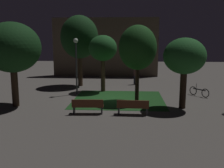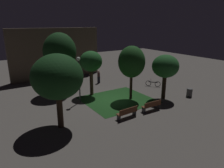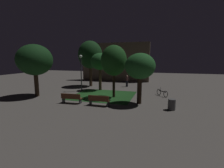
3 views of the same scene
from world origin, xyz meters
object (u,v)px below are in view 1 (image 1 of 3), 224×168
(bicycle, at_px, (199,92))
(tree_back_right, at_px, (79,37))
(tree_near_wall, at_px, (103,49))
(tree_back_left, at_px, (185,57))
(tree_left_canopy, at_px, (12,48))
(bench_by_lamp, at_px, (88,106))
(pedestrian, at_px, (135,76))
(tree_tall_center, at_px, (138,48))
(lamp_post_plaza_east, at_px, (76,56))
(bench_front_right, at_px, (133,107))

(bicycle, bearing_deg, tree_back_right, 159.15)
(tree_back_right, height_order, tree_near_wall, tree_back_right)
(tree_back_left, distance_m, tree_left_canopy, 10.57)
(bench_by_lamp, bearing_deg, pedestrian, 73.27)
(tree_tall_center, xyz_separation_m, lamp_post_plaza_east, (-4.57, 1.87, -0.72))
(bench_front_right, height_order, bicycle, bicycle)
(bench_by_lamp, distance_m, tree_back_left, 6.49)
(bench_front_right, distance_m, tree_near_wall, 7.49)
(tree_near_wall, height_order, pedestrian, tree_near_wall)
(bench_by_lamp, distance_m, pedestrian, 10.23)
(bench_front_right, bearing_deg, tree_back_right, 117.85)
(tree_back_left, distance_m, tree_back_right, 10.63)
(bench_by_lamp, height_order, tree_tall_center, tree_tall_center)
(tree_back_left, bearing_deg, tree_near_wall, 138.31)
(tree_left_canopy, height_order, tree_back_right, tree_back_right)
(tree_tall_center, relative_size, tree_back_right, 0.82)
(tree_left_canopy, bearing_deg, lamp_post_plaza_east, 49.18)
(tree_back_right, bearing_deg, lamp_post_plaza_east, -83.55)
(bench_by_lamp, relative_size, pedestrian, 1.13)
(lamp_post_plaza_east, bearing_deg, tree_tall_center, -22.28)
(bench_front_right, height_order, tree_back_left, tree_back_left)
(bench_by_lamp, height_order, tree_back_left, tree_back_left)
(tree_back_left, relative_size, tree_back_right, 0.69)
(bench_by_lamp, xyz_separation_m, tree_tall_center, (2.90, 3.31, 3.18))
(bicycle, bearing_deg, tree_near_wall, 169.65)
(pedestrian, bearing_deg, bicycle, -45.01)
(tree_left_canopy, relative_size, pedestrian, 3.29)
(tree_back_right, relative_size, pedestrian, 3.91)
(tree_left_canopy, xyz_separation_m, lamp_post_plaza_east, (3.22, 3.72, -0.77))
(tree_back_left, bearing_deg, tree_left_canopy, -179.04)
(bench_by_lamp, bearing_deg, lamp_post_plaza_east, 107.91)
(tree_back_left, distance_m, tree_tall_center, 3.27)
(tree_tall_center, distance_m, lamp_post_plaza_east, 4.99)
(tree_back_left, relative_size, lamp_post_plaza_east, 1.01)
(tree_near_wall, distance_m, lamp_post_plaza_east, 2.36)
(bicycle, bearing_deg, bench_by_lamp, -146.02)
(tree_near_wall, bearing_deg, tree_left_canopy, -135.62)
(lamp_post_plaza_east, bearing_deg, tree_back_right, 96.45)
(bench_front_right, height_order, tree_left_canopy, tree_left_canopy)
(bicycle, bearing_deg, bench_front_right, -134.47)
(tree_back_left, xyz_separation_m, tree_left_canopy, (-10.56, -0.18, 0.52))
(tree_tall_center, distance_m, tree_near_wall, 4.14)
(bench_front_right, distance_m, tree_tall_center, 4.60)
(pedestrian, bearing_deg, tree_back_right, -169.04)
(tree_left_canopy, xyz_separation_m, tree_near_wall, (5.13, 5.02, -0.26))
(bench_by_lamp, xyz_separation_m, pedestrian, (2.94, 9.79, 0.37))
(tree_tall_center, relative_size, lamp_post_plaza_east, 1.21)
(bicycle, bearing_deg, pedestrian, 134.99)
(tree_near_wall, xyz_separation_m, bicycle, (7.37, -1.35, -3.10))
(tree_near_wall, bearing_deg, tree_back_left, -41.69)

